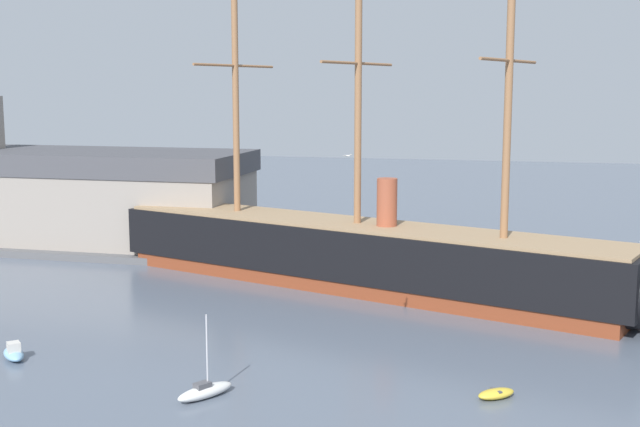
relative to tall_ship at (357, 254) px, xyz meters
name	(u,v)px	position (x,y,z in m)	size (l,w,h in m)	color
tall_ship	(357,254)	(0.00, 0.00, 0.00)	(62.22, 26.08, 31.05)	brown
sailboat_near_centre	(205,391)	(-3.47, -30.84, -2.93)	(3.19, 4.14, 5.35)	silver
motorboat_mid_left	(14,353)	(-19.63, -27.16, -2.92)	(3.10, 3.13, 1.30)	#7FB2D6
dinghy_mid_right	(496,394)	(14.32, -26.55, -3.07)	(2.74, 2.52, 0.62)	gold
sailboat_far_right	(635,292)	(25.93, 2.88, -2.94)	(4.22, 1.97, 5.29)	#1E284C
dinghy_distant_centre	(348,254)	(-4.05, 14.98, -3.14)	(2.14, 1.94, 0.48)	#7FB2D6
dockside_warehouse_left	(51,197)	(-41.59, 13.49, 2.48)	(53.52, 18.41, 18.32)	#565659
seagull_in_flight	(347,156)	(3.95, -23.07, 11.42)	(0.45, 1.16, 0.13)	silver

